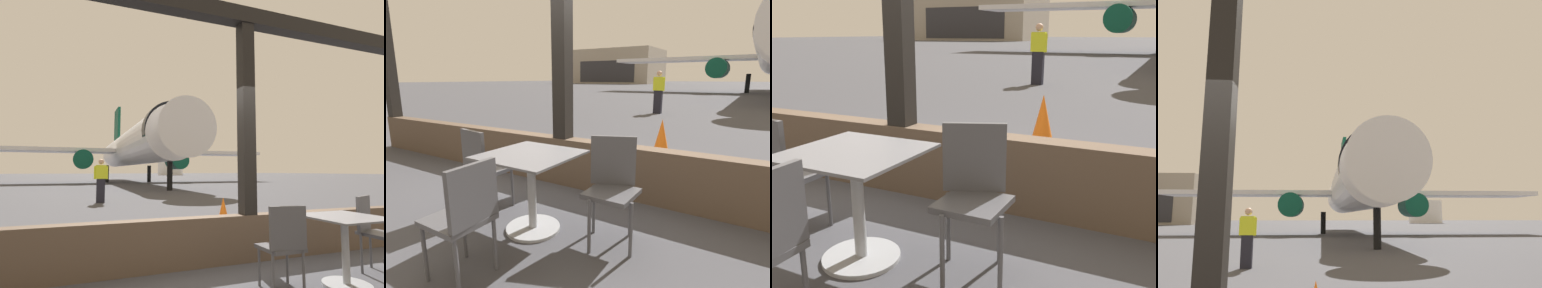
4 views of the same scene
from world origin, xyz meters
TOP-DOWN VIEW (x-y plane):
  - ground_plane at (0.00, 40.00)m, footprint 220.00×220.00m
  - window_frame at (0.00, 0.00)m, footprint 8.85×0.24m
  - dining_table at (0.49, -1.25)m, footprint 0.80×0.80m
  - cafe_chair_window_right at (1.21, -1.01)m, footprint 0.50×0.50m
  - cafe_chair_aisle_left at (-0.27, -1.17)m, footprint 0.44×0.44m
  - ground_crew_worker at (-1.37, 8.94)m, footprint 0.54×0.26m
  - traffic_cone at (0.72, 2.23)m, footprint 0.36×0.36m
  - distant_hangar at (-33.80, 77.59)m, footprint 22.90×16.50m

SIDE VIEW (x-z plane):
  - ground_plane at x=0.00m, z-range 0.00..0.00m
  - traffic_cone at x=0.72m, z-range -0.02..0.67m
  - dining_table at x=0.49m, z-range 0.07..0.83m
  - cafe_chair_aisle_left at x=-0.27m, z-range 0.08..0.99m
  - cafe_chair_window_right at x=1.21m, z-range 0.09..1.03m
  - ground_crew_worker at x=-1.37m, z-range 0.03..1.77m
  - window_frame at x=0.00m, z-range -0.55..3.16m
  - distant_hangar at x=-33.80m, z-range 0.00..9.29m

